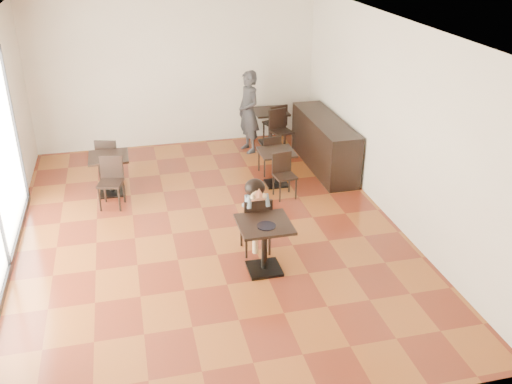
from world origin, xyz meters
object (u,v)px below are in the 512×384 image
object	(u,v)px
child_table	(264,247)
child	(255,216)
cafe_table_mid	(277,168)
chair_left_a	(110,159)
chair_back_a	(275,123)
chair_left_b	(110,184)
chair_back_b	(281,132)
cafe_table_back	(270,127)
child_chair	(255,223)
adult_patron	(249,112)
cafe_table_left	(111,175)
chair_mid_a	(269,154)
chair_mid_b	(285,177)

from	to	relation	value
child_table	child	distance (m)	0.58
cafe_table_mid	chair_left_a	bearing A→B (deg)	163.54
chair_back_a	child_table	bearing A→B (deg)	58.80
chair_back_a	chair_left_b	bearing A→B (deg)	18.83
chair_left_a	chair_back_a	size ratio (longest dim) A/B	0.97
chair_left_a	chair_back_b	xyz separation A→B (m)	(3.53, 0.65, 0.01)
chair_back_a	chair_left_a	bearing A→B (deg)	4.54
cafe_table_back	child_chair	bearing A→B (deg)	-107.66
child_chair	cafe_table_mid	bearing A→B (deg)	-113.07
child_table	adult_patron	distance (m)	4.62
chair_left_a	child	bearing A→B (deg)	138.79
child	chair_left_b	xyz separation A→B (m)	(-2.07, 1.97, -0.14)
cafe_table_left	chair_mid_a	size ratio (longest dim) A/B	0.91
child_table	chair_back_a	distance (m)	5.05
cafe_table_mid	cafe_table_back	xyz separation A→B (m)	(0.43, 2.09, 0.04)
child	chair_left_b	size ratio (longest dim) A/B	1.32
chair_mid_b	chair_left_a	size ratio (longest dim) A/B	0.91
child_table	child	world-z (taller)	child
cafe_table_mid	cafe_table_back	size ratio (longest dim) A/B	0.89
adult_patron	chair_mid_b	size ratio (longest dim) A/B	2.15
chair_mid_b	cafe_table_left	bearing A→B (deg)	156.82
chair_mid_b	chair_back_b	bearing A→B (deg)	69.11
chair_mid_b	child_table	bearing A→B (deg)	-119.79
cafe_table_mid	chair_left_b	bearing A→B (deg)	-175.92
cafe_table_back	chair_back_a	size ratio (longest dim) A/B	0.83
child_table	chair_left_a	world-z (taller)	chair_left_a
child_chair	chair_back_b	distance (m)	4.00
child_chair	chair_left_b	distance (m)	2.86
chair_back_a	chair_back_b	xyz separation A→B (m)	(0.00, -0.56, 0.00)
cafe_table_left	chair_back_b	bearing A→B (deg)	18.84
child_chair	cafe_table_mid	world-z (taller)	child_chair
chair_back_b	cafe_table_mid	bearing A→B (deg)	-123.33
chair_mid_b	cafe_table_back	bearing A→B (deg)	74.02
child	chair_mid_b	distance (m)	1.89
chair_left_a	chair_back_b	distance (m)	3.59
cafe_table_back	child_table	bearing A→B (deg)	-105.75
child_table	child	size ratio (longest dim) A/B	0.66
adult_patron	chair_left_a	distance (m)	3.04
adult_patron	cafe_table_left	xyz separation A→B (m)	(-2.88, -1.45, -0.50)
chair_mid_a	chair_left_a	size ratio (longest dim) A/B	0.91
cafe_table_left	chair_mid_b	bearing A→B (deg)	-16.46
adult_patron	chair_left_b	xyz separation A→B (m)	(-2.88, -2.00, -0.42)
chair_mid_b	chair_left_b	size ratio (longest dim) A/B	0.91
chair_mid_a	chair_back_b	size ratio (longest dim) A/B	0.89
cafe_table_left	chair_left_b	size ratio (longest dim) A/B	0.83
chair_mid_a	chair_back_a	xyz separation A→B (m)	(0.53, 1.55, 0.05)
cafe_table_left	cafe_table_back	size ratio (longest dim) A/B	0.97
child_table	cafe_table_left	distance (m)	3.70
cafe_table_back	chair_mid_a	bearing A→B (deg)	-105.62
cafe_table_left	chair_mid_b	distance (m)	3.13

